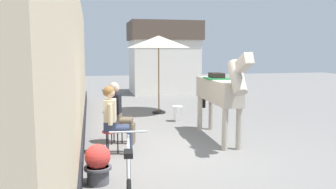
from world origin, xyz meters
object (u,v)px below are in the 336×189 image
at_px(flower_planter_near, 98,163).
at_px(spare_stool_white, 177,108).
at_px(seated_visitor_near, 114,116).
at_px(saddled_horse_center, 219,91).
at_px(cafe_parasol, 159,42).
at_px(seated_visitor_far, 118,109).
at_px(leaning_bicycle, 129,189).
at_px(satchel_bag, 118,128).

relative_size(flower_planter_near, spare_stool_white, 1.39).
xyz_separation_m(seated_visitor_near, saddled_horse_center, (2.48, 0.60, 0.38)).
xyz_separation_m(cafe_parasol, spare_stool_white, (0.27, -1.47, -1.96)).
height_order(seated_visitor_far, spare_stool_white, seated_visitor_far).
xyz_separation_m(seated_visitor_near, seated_visitor_far, (0.16, 0.81, 0.00)).
bearing_deg(leaning_bicycle, flower_planter_near, 104.90).
xyz_separation_m(leaning_bicycle, cafe_parasol, (1.80, 7.25, 1.97)).
bearing_deg(seated_visitor_far, saddled_horse_center, -5.26).
bearing_deg(leaning_bicycle, spare_stool_white, 70.27).
relative_size(seated_visitor_far, satchel_bag, 4.96).
xyz_separation_m(seated_visitor_near, satchel_bag, (0.22, 1.94, -0.68)).
xyz_separation_m(seated_visitor_far, flower_planter_near, (-0.52, -2.38, -0.44)).
relative_size(saddled_horse_center, leaning_bicycle, 1.71).
xyz_separation_m(seated_visitor_far, cafe_parasol, (1.63, 3.57, 1.59)).
distance_m(saddled_horse_center, leaning_bicycle, 4.34).
bearing_deg(seated_visitor_near, flower_planter_near, -102.84).
distance_m(saddled_horse_center, cafe_parasol, 4.03).
relative_size(flower_planter_near, leaning_bicycle, 0.36).
bearing_deg(saddled_horse_center, seated_visitor_far, 174.74).
bearing_deg(seated_visitor_far, cafe_parasol, 65.41).
bearing_deg(spare_stool_white, cafe_parasol, 100.31).
distance_m(leaning_bicycle, spare_stool_white, 6.14).
xyz_separation_m(seated_visitor_near, spare_stool_white, (2.06, 2.91, -0.38)).
xyz_separation_m(flower_planter_near, spare_stool_white, (2.42, 4.48, 0.07)).
bearing_deg(leaning_bicycle, saddled_horse_center, 54.25).
height_order(saddled_horse_center, satchel_bag, saddled_horse_center).
distance_m(flower_planter_near, leaning_bicycle, 1.34).
bearing_deg(leaning_bicycle, seated_visitor_far, 87.33).
bearing_deg(seated_visitor_far, seated_visitor_near, -101.06).
distance_m(flower_planter_near, satchel_bag, 3.56).
bearing_deg(cafe_parasol, flower_planter_near, -109.86).
xyz_separation_m(saddled_horse_center, satchel_bag, (-2.26, 1.34, -1.06)).
xyz_separation_m(spare_stool_white, satchel_bag, (-1.84, -0.97, -0.30)).
distance_m(cafe_parasol, spare_stool_white, 2.46).
height_order(seated_visitor_far, cafe_parasol, cafe_parasol).
distance_m(seated_visitor_far, flower_planter_near, 2.48).
bearing_deg(satchel_bag, seated_visitor_far, -80.20).
height_order(seated_visitor_far, leaning_bicycle, seated_visitor_far).
distance_m(seated_visitor_near, satchel_bag, 2.07).
distance_m(seated_visitor_near, seated_visitor_far, 0.83).
height_order(seated_visitor_near, seated_visitor_far, same).
bearing_deg(seated_visitor_near, seated_visitor_far, 78.94).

